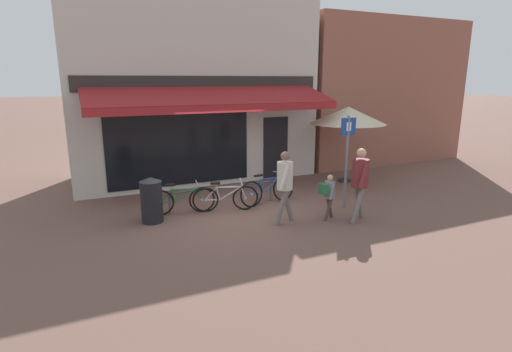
{
  "coord_description": "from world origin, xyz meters",
  "views": [
    {
      "loc": [
        -3.64,
        -9.19,
        3.32
      ],
      "look_at": [
        0.26,
        -0.7,
        1.05
      ],
      "focal_mm": 28.0,
      "sensor_mm": 36.0,
      "label": 1
    }
  ],
  "objects_px": {
    "pedestrian_second_adult": "(360,177)",
    "cafe_parasol": "(348,115)",
    "bicycle_blue": "(268,190)",
    "bicycle_green": "(181,200)",
    "pedestrian_child": "(329,192)",
    "litter_bin": "(152,200)",
    "parking_sign": "(347,153)",
    "bicycle_silver": "(225,198)",
    "pedestrian_adult": "(285,180)"
  },
  "relations": [
    {
      "from": "bicycle_silver",
      "to": "parking_sign",
      "type": "distance_m",
      "value": 3.32
    },
    {
      "from": "pedestrian_child",
      "to": "pedestrian_adult",
      "type": "bearing_deg",
      "value": 161.67
    },
    {
      "from": "bicycle_green",
      "to": "pedestrian_child",
      "type": "distance_m",
      "value": 3.66
    },
    {
      "from": "bicycle_green",
      "to": "bicycle_silver",
      "type": "distance_m",
      "value": 1.11
    },
    {
      "from": "pedestrian_child",
      "to": "bicycle_green",
      "type": "bearing_deg",
      "value": 144.0
    },
    {
      "from": "bicycle_silver",
      "to": "pedestrian_child",
      "type": "distance_m",
      "value": 2.62
    },
    {
      "from": "parking_sign",
      "to": "litter_bin",
      "type": "bearing_deg",
      "value": 167.35
    },
    {
      "from": "bicycle_blue",
      "to": "pedestrian_adult",
      "type": "relative_size",
      "value": 1.02
    },
    {
      "from": "bicycle_green",
      "to": "bicycle_blue",
      "type": "distance_m",
      "value": 2.37
    },
    {
      "from": "bicycle_green",
      "to": "pedestrian_adult",
      "type": "distance_m",
      "value": 2.71
    },
    {
      "from": "pedestrian_child",
      "to": "litter_bin",
      "type": "xyz_separation_m",
      "value": [
        -3.91,
        1.59,
        -0.14
      ]
    },
    {
      "from": "bicycle_silver",
      "to": "pedestrian_child",
      "type": "bearing_deg",
      "value": -23.23
    },
    {
      "from": "bicycle_green",
      "to": "bicycle_blue",
      "type": "bearing_deg",
      "value": 7.02
    },
    {
      "from": "cafe_parasol",
      "to": "bicycle_green",
      "type": "bearing_deg",
      "value": -170.17
    },
    {
      "from": "pedestrian_second_adult",
      "to": "cafe_parasol",
      "type": "height_order",
      "value": "cafe_parasol"
    },
    {
      "from": "pedestrian_child",
      "to": "bicycle_blue",
      "type": "bearing_deg",
      "value": 108.28
    },
    {
      "from": "litter_bin",
      "to": "cafe_parasol",
      "type": "relative_size",
      "value": 0.44
    },
    {
      "from": "bicycle_silver",
      "to": "pedestrian_child",
      "type": "relative_size",
      "value": 1.49
    },
    {
      "from": "pedestrian_second_adult",
      "to": "cafe_parasol",
      "type": "xyz_separation_m",
      "value": [
        2.07,
        3.26,
        1.11
      ]
    },
    {
      "from": "litter_bin",
      "to": "cafe_parasol",
      "type": "height_order",
      "value": "cafe_parasol"
    },
    {
      "from": "pedestrian_child",
      "to": "cafe_parasol",
      "type": "relative_size",
      "value": 0.46
    },
    {
      "from": "pedestrian_second_adult",
      "to": "pedestrian_child",
      "type": "bearing_deg",
      "value": 144.56
    },
    {
      "from": "bicycle_green",
      "to": "litter_bin",
      "type": "xyz_separation_m",
      "value": [
        -0.78,
        -0.28,
        0.19
      ]
    },
    {
      "from": "cafe_parasol",
      "to": "pedestrian_second_adult",
      "type": "bearing_deg",
      "value": -122.38
    },
    {
      "from": "pedestrian_child",
      "to": "parking_sign",
      "type": "distance_m",
      "value": 1.3
    },
    {
      "from": "bicycle_blue",
      "to": "pedestrian_child",
      "type": "xyz_separation_m",
      "value": [
        0.76,
        -1.76,
        0.32
      ]
    },
    {
      "from": "parking_sign",
      "to": "pedestrian_child",
      "type": "bearing_deg",
      "value": -149.41
    },
    {
      "from": "bicycle_green",
      "to": "pedestrian_second_adult",
      "type": "relative_size",
      "value": 0.94
    },
    {
      "from": "bicycle_silver",
      "to": "pedestrian_child",
      "type": "xyz_separation_m",
      "value": [
        2.05,
        -1.6,
        0.33
      ]
    },
    {
      "from": "pedestrian_adult",
      "to": "parking_sign",
      "type": "bearing_deg",
      "value": 15.51
    },
    {
      "from": "bicycle_green",
      "to": "parking_sign",
      "type": "bearing_deg",
      "value": -8.97
    },
    {
      "from": "parking_sign",
      "to": "cafe_parasol",
      "type": "xyz_separation_m",
      "value": [
        1.78,
        2.36,
        0.69
      ]
    },
    {
      "from": "bicycle_blue",
      "to": "pedestrian_second_adult",
      "type": "height_order",
      "value": "pedestrian_second_adult"
    },
    {
      "from": "bicycle_silver",
      "to": "cafe_parasol",
      "type": "height_order",
      "value": "cafe_parasol"
    },
    {
      "from": "bicycle_blue",
      "to": "litter_bin",
      "type": "distance_m",
      "value": 3.15
    },
    {
      "from": "cafe_parasol",
      "to": "bicycle_silver",
      "type": "bearing_deg",
      "value": -164.82
    },
    {
      "from": "pedestrian_child",
      "to": "cafe_parasol",
      "type": "xyz_separation_m",
      "value": [
        2.66,
        2.88,
        1.49
      ]
    },
    {
      "from": "bicycle_blue",
      "to": "parking_sign",
      "type": "relative_size",
      "value": 0.73
    },
    {
      "from": "pedestrian_second_adult",
      "to": "cafe_parasol",
      "type": "distance_m",
      "value": 4.02
    },
    {
      "from": "bicycle_silver",
      "to": "pedestrian_second_adult",
      "type": "relative_size",
      "value": 0.94
    },
    {
      "from": "pedestrian_adult",
      "to": "cafe_parasol",
      "type": "distance_m",
      "value": 4.7
    },
    {
      "from": "pedestrian_adult",
      "to": "litter_bin",
      "type": "relative_size",
      "value": 1.58
    },
    {
      "from": "cafe_parasol",
      "to": "bicycle_blue",
      "type": "bearing_deg",
      "value": -162.0
    },
    {
      "from": "pedestrian_adult",
      "to": "pedestrian_second_adult",
      "type": "relative_size",
      "value": 0.97
    },
    {
      "from": "pedestrian_adult",
      "to": "parking_sign",
      "type": "height_order",
      "value": "parking_sign"
    },
    {
      "from": "bicycle_green",
      "to": "pedestrian_second_adult",
      "type": "distance_m",
      "value": 4.41
    },
    {
      "from": "pedestrian_adult",
      "to": "cafe_parasol",
      "type": "relative_size",
      "value": 0.7
    },
    {
      "from": "bicycle_green",
      "to": "parking_sign",
      "type": "distance_m",
      "value": 4.38
    },
    {
      "from": "pedestrian_second_adult",
      "to": "litter_bin",
      "type": "relative_size",
      "value": 1.62
    },
    {
      "from": "bicycle_blue",
      "to": "bicycle_green",
      "type": "bearing_deg",
      "value": 167.71
    }
  ]
}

